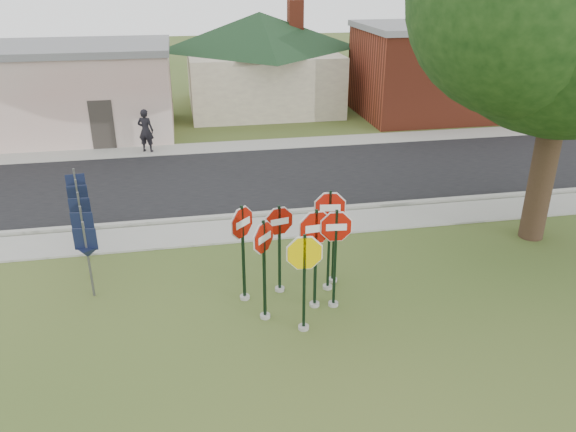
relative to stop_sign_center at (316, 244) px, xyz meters
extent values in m
plane|color=#37511E|center=(-0.24, -1.04, -1.65)|extent=(120.00, 120.00, 0.00)
cube|color=#999890|center=(-0.24, 4.46, -1.62)|extent=(60.00, 1.60, 0.06)
cube|color=black|center=(-0.24, 8.96, -1.63)|extent=(60.00, 7.00, 0.04)
cube|color=#999890|center=(-0.24, 13.26, -1.62)|extent=(60.00, 1.60, 0.06)
cube|color=#999890|center=(-0.24, 5.46, -1.58)|extent=(60.00, 0.20, 0.14)
cylinder|color=gray|center=(0.00, 0.00, -1.61)|extent=(0.24, 0.24, 0.08)
cube|color=black|center=(0.00, 0.00, -0.39)|extent=(0.07, 0.06, 2.51)
cylinder|color=white|center=(0.00, 0.00, 0.41)|extent=(1.13, 0.14, 1.14)
cylinder|color=#961006|center=(0.00, 0.00, 0.41)|extent=(1.05, 0.13, 1.05)
cube|color=white|center=(0.00, 0.00, 0.41)|extent=(0.52, 0.07, 0.18)
cylinder|color=gray|center=(-0.46, -0.87, -1.61)|extent=(0.24, 0.24, 0.08)
cube|color=black|center=(-0.46, -0.87, -0.47)|extent=(0.06, 0.05, 2.35)
cylinder|color=white|center=(-0.46, -0.87, 0.26)|extent=(1.10, 0.10, 1.10)
cylinder|color=#DCBD00|center=(-0.46, -0.87, 0.26)|extent=(1.01, 0.10, 1.02)
cylinder|color=gray|center=(-1.23, -0.27, -1.61)|extent=(0.24, 0.24, 0.08)
cube|color=black|center=(-1.23, -0.27, -0.42)|extent=(0.08, 0.08, 2.47)
cylinder|color=white|center=(-1.23, -0.27, 0.41)|extent=(0.69, 0.75, 1.01)
cylinder|color=#961006|center=(-1.23, -0.27, 0.41)|extent=(0.65, 0.70, 0.93)
cube|color=white|center=(-1.23, -0.27, 0.41)|extent=(0.32, 0.35, 0.16)
cylinder|color=gray|center=(0.45, -0.07, -1.61)|extent=(0.24, 0.24, 0.08)
cube|color=black|center=(0.45, -0.07, -0.40)|extent=(0.06, 0.06, 2.49)
cylinder|color=white|center=(0.45, -0.07, 0.43)|extent=(1.02, 0.12, 1.03)
cylinder|color=#961006|center=(0.45, -0.07, 0.43)|extent=(0.95, 0.11, 0.95)
cube|color=white|center=(0.45, -0.07, 0.43)|extent=(0.47, 0.06, 0.16)
cylinder|color=gray|center=(0.51, 0.72, -1.61)|extent=(0.24, 0.24, 0.08)
cube|color=black|center=(0.51, 0.72, -0.33)|extent=(0.07, 0.06, 2.65)
cylinder|color=white|center=(0.51, 0.72, 0.57)|extent=(1.06, 0.15, 1.06)
cylinder|color=#961006|center=(0.51, 0.72, 0.57)|extent=(0.98, 0.15, 0.98)
cube|color=white|center=(0.51, 0.72, 0.57)|extent=(0.49, 0.07, 0.17)
cylinder|color=gray|center=(-0.70, 0.84, -1.61)|extent=(0.24, 0.24, 0.08)
cube|color=black|center=(-0.70, 0.84, -0.50)|extent=(0.07, 0.06, 2.31)
cylinder|color=white|center=(-0.70, 0.84, 0.26)|extent=(0.97, 0.24, 0.99)
cylinder|color=#961006|center=(-0.70, 0.84, 0.26)|extent=(0.90, 0.23, 0.92)
cube|color=white|center=(-0.70, 0.84, 0.26)|extent=(0.45, 0.11, 0.16)
cylinder|color=gray|center=(0.72, 1.03, -1.61)|extent=(0.24, 0.24, 0.08)
cube|color=black|center=(0.72, 1.03, -0.53)|extent=(0.07, 0.08, 2.24)
cylinder|color=white|center=(0.72, 1.03, 0.16)|extent=(0.53, 0.96, 1.08)
cylinder|color=#961006|center=(0.72, 1.03, 0.16)|extent=(0.49, 0.89, 1.00)
cube|color=white|center=(0.72, 1.03, 0.16)|extent=(0.24, 0.44, 0.17)
cylinder|color=gray|center=(-1.60, 0.63, -1.61)|extent=(0.24, 0.24, 0.08)
cube|color=black|center=(-1.60, 0.63, -0.41)|extent=(0.08, 0.08, 2.47)
cylinder|color=white|center=(-1.60, 0.63, 0.39)|extent=(0.76, 0.76, 1.06)
cylinder|color=#961006|center=(-1.60, 0.63, 0.39)|extent=(0.71, 0.71, 0.99)
cube|color=white|center=(-1.60, 0.63, 0.39)|extent=(0.35, 0.35, 0.17)
cube|color=#59595E|center=(-5.24, 1.46, -0.65)|extent=(0.05, 0.05, 2.00)
cube|color=black|center=(-5.24, 1.46, -0.10)|extent=(0.55, 0.13, 0.55)
cone|color=black|center=(-5.24, 1.46, -0.45)|extent=(0.65, 0.65, 0.25)
cube|color=#59595E|center=(-5.44, 2.46, -0.65)|extent=(0.05, 0.05, 2.00)
cube|color=black|center=(-5.44, 2.46, -0.10)|extent=(0.55, 0.09, 0.55)
cone|color=black|center=(-5.44, 2.46, -0.45)|extent=(0.62, 0.62, 0.25)
cube|color=#59595E|center=(-5.64, 3.46, -0.65)|extent=(0.05, 0.05, 2.00)
cube|color=black|center=(-5.64, 3.46, -0.10)|extent=(0.55, 0.05, 0.55)
cone|color=black|center=(-5.64, 3.46, -0.45)|extent=(0.58, 0.58, 0.25)
cube|color=#59595E|center=(-5.84, 4.46, -0.65)|extent=(0.05, 0.05, 2.00)
cube|color=black|center=(-5.84, 4.46, -0.10)|extent=(0.55, 0.05, 0.55)
cone|color=black|center=(-5.84, 4.46, -0.45)|extent=(0.58, 0.58, 0.25)
cube|color=#59595E|center=(-6.04, 5.46, -0.65)|extent=(0.05, 0.05, 2.00)
cube|color=black|center=(-6.04, 5.46, -0.10)|extent=(0.55, 0.09, 0.55)
cone|color=black|center=(-6.04, 5.46, -0.45)|extent=(0.62, 0.62, 0.25)
cube|color=beige|center=(-9.24, 16.96, 0.35)|extent=(12.00, 6.00, 4.00)
cube|color=gray|center=(-9.24, 16.96, 2.40)|extent=(12.20, 6.20, 0.30)
cube|color=#332D28|center=(-6.24, 13.98, -0.55)|extent=(1.00, 0.10, 2.20)
cube|color=beige|center=(1.76, 20.96, -0.05)|extent=(8.00, 8.00, 3.20)
pyramid|color=black|center=(1.76, 20.96, 3.55)|extent=(11.60, 11.60, 2.00)
cube|color=maroon|center=(3.76, 20.96, 3.35)|extent=(0.80, 0.80, 1.60)
cube|color=maroon|center=(11.76, 17.46, 0.60)|extent=(10.00, 6.00, 4.50)
cube|color=gray|center=(11.76, 17.46, 2.95)|extent=(10.20, 6.20, 0.30)
cube|color=white|center=(9.76, 14.51, 0.95)|extent=(2.00, 0.08, 0.90)
cylinder|color=black|center=(7.26, 2.46, 1.11)|extent=(0.70, 0.70, 5.51)
cylinder|color=black|center=(21.76, 24.96, 0.35)|extent=(0.50, 0.50, 4.00)
imported|color=black|center=(-4.38, 13.17, -0.65)|extent=(0.79, 0.64, 1.87)
camera|label=1|loc=(-2.75, -11.09, 5.78)|focal=35.00mm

